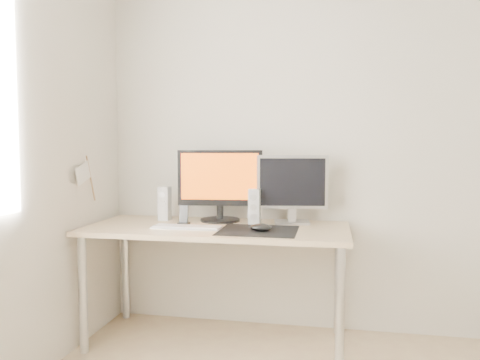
{
  "coord_description": "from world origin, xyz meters",
  "views": [
    {
      "loc": [
        -0.25,
        -1.38,
        1.21
      ],
      "look_at": [
        -0.8,
        1.48,
        1.01
      ],
      "focal_mm": 35.0,
      "sensor_mm": 36.0,
      "label": 1
    }
  ],
  "objects": [
    {
      "name": "wall_back",
      "position": [
        0.0,
        1.75,
        1.25
      ],
      "size": [
        3.5,
        0.0,
        3.5
      ],
      "primitive_type": "plane",
      "rotation": [
        1.57,
        0.0,
        0.0
      ],
      "color": "silver",
      "rests_on": "ground"
    },
    {
      "name": "mousepad",
      "position": [
        -0.66,
        1.28,
        0.73
      ],
      "size": [
        0.45,
        0.4,
        0.0
      ],
      "primitive_type": "cube",
      "color": "black",
      "rests_on": "desk"
    },
    {
      "name": "mouse",
      "position": [
        -0.64,
        1.25,
        0.76
      ],
      "size": [
        0.12,
        0.07,
        0.04
      ],
      "primitive_type": "ellipsoid",
      "color": "black",
      "rests_on": "mousepad"
    },
    {
      "name": "desk",
      "position": [
        -0.93,
        1.38,
        0.65
      ],
      "size": [
        1.6,
        0.7,
        0.73
      ],
      "color": "#D1B587",
      "rests_on": "ground"
    },
    {
      "name": "main_monitor",
      "position": [
        -0.96,
        1.57,
        0.98
      ],
      "size": [
        0.55,
        0.29,
        0.47
      ],
      "color": "black",
      "rests_on": "desk"
    },
    {
      "name": "second_monitor",
      "position": [
        -0.49,
        1.58,
        0.97
      ],
      "size": [
        0.45,
        0.19,
        0.43
      ],
      "color": "#B5B5B7",
      "rests_on": "desk"
    },
    {
      "name": "speaker_left",
      "position": [
        -1.33,
        1.56,
        0.84
      ],
      "size": [
        0.07,
        0.09,
        0.22
      ],
      "color": "silver",
      "rests_on": "desk"
    },
    {
      "name": "speaker_right",
      "position": [
        -0.72,
        1.51,
        0.84
      ],
      "size": [
        0.07,
        0.09,
        0.22
      ],
      "color": "silver",
      "rests_on": "desk"
    },
    {
      "name": "keyboard",
      "position": [
        -1.09,
        1.28,
        0.74
      ],
      "size": [
        0.42,
        0.13,
        0.02
      ],
      "color": "#B8B8BA",
      "rests_on": "desk"
    },
    {
      "name": "phone_dock",
      "position": [
        -1.15,
        1.4,
        0.77
      ],
      "size": [
        0.07,
        0.06,
        0.12
      ],
      "color": "black",
      "rests_on": "desk"
    },
    {
      "name": "pennant",
      "position": [
        -1.72,
        1.24,
        1.05
      ],
      "size": [
        0.01,
        0.23,
        0.29
      ],
      "color": "#A57F54",
      "rests_on": "wall_left"
    }
  ]
}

